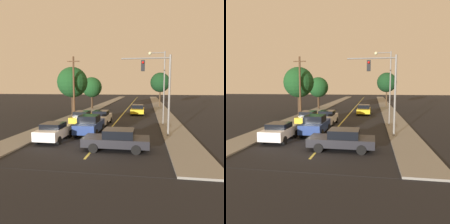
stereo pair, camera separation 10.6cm
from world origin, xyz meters
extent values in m
plane|color=black|center=(0.00, 0.00, 0.00)|extent=(200.00, 200.00, 0.00)
cube|color=black|center=(0.00, 36.00, 0.01)|extent=(10.08, 80.00, 0.01)
cube|color=#D1C14C|center=(0.00, 36.00, 0.01)|extent=(0.16, 76.00, 0.00)
cube|color=gray|center=(-6.29, 36.00, 0.06)|extent=(2.50, 80.00, 0.12)
cube|color=gray|center=(6.29, 36.00, 0.06)|extent=(2.50, 80.00, 0.12)
cube|color=navy|center=(-1.41, 4.66, 0.76)|extent=(1.85, 4.42, 0.76)
cube|color=black|center=(-1.41, 4.48, 1.45)|extent=(1.63, 1.99, 0.61)
cylinder|color=black|center=(-2.29, 6.03, 0.38)|extent=(0.22, 0.76, 0.76)
cylinder|color=black|center=(-0.53, 6.03, 0.38)|extent=(0.22, 0.76, 0.76)
cylinder|color=black|center=(-2.29, 3.29, 0.38)|extent=(0.22, 0.76, 0.76)
cylinder|color=black|center=(-0.53, 3.29, 0.38)|extent=(0.22, 0.76, 0.76)
cube|color=white|center=(-1.41, 9.77, 0.71)|extent=(1.78, 4.29, 0.75)
cube|color=black|center=(-1.41, 9.60, 1.35)|extent=(1.57, 1.93, 0.52)
cylinder|color=black|center=(-2.26, 11.10, 0.34)|extent=(0.22, 0.67, 0.67)
cylinder|color=black|center=(-0.57, 11.10, 0.34)|extent=(0.22, 0.67, 0.67)
cylinder|color=black|center=(-2.26, 8.44, 0.34)|extent=(0.22, 0.67, 0.67)
cylinder|color=black|center=(-0.57, 8.44, 0.34)|extent=(0.22, 0.67, 0.67)
cube|color=white|center=(-3.63, 2.03, 0.68)|extent=(1.78, 3.83, 0.72)
cube|color=black|center=(-3.63, 1.88, 1.24)|extent=(1.57, 1.72, 0.41)
cylinder|color=black|center=(-4.48, 3.22, 0.32)|extent=(0.22, 0.64, 0.64)
cylinder|color=black|center=(-2.78, 3.22, 0.32)|extent=(0.22, 0.64, 0.64)
cylinder|color=black|center=(-4.48, 0.85, 0.32)|extent=(0.22, 0.64, 0.64)
cylinder|color=black|center=(-2.78, 0.85, 0.32)|extent=(0.22, 0.64, 0.64)
cube|color=gold|center=(-3.63, 9.85, 0.67)|extent=(1.75, 4.62, 0.63)
cube|color=black|center=(-3.63, 9.66, 1.24)|extent=(1.54, 2.08, 0.51)
cylinder|color=black|center=(-4.46, 11.28, 0.36)|extent=(0.22, 0.71, 0.71)
cylinder|color=black|center=(-2.80, 11.28, 0.36)|extent=(0.22, 0.71, 0.71)
cylinder|color=black|center=(-4.46, 8.41, 0.36)|extent=(0.22, 0.71, 0.71)
cylinder|color=black|center=(-2.80, 8.41, 0.36)|extent=(0.22, 0.71, 0.71)
cube|color=gold|center=(2.27, 19.53, 0.61)|extent=(1.95, 4.43, 0.62)
cube|color=black|center=(2.27, 19.71, 1.19)|extent=(1.72, 1.99, 0.55)
cylinder|color=black|center=(3.20, 18.16, 0.31)|extent=(0.22, 0.61, 0.61)
cylinder|color=black|center=(1.34, 18.16, 0.31)|extent=(0.22, 0.61, 0.61)
cylinder|color=black|center=(3.20, 20.91, 0.31)|extent=(0.22, 0.61, 0.61)
cylinder|color=black|center=(1.34, 20.91, 0.31)|extent=(0.22, 0.61, 0.61)
cube|color=black|center=(1.58, 0.29, 0.59)|extent=(4.47, 1.93, 0.56)
cube|color=black|center=(1.76, 0.29, 1.14)|extent=(2.01, 1.70, 0.55)
cylinder|color=black|center=(0.19, -0.63, 0.31)|extent=(0.62, 0.22, 0.62)
cylinder|color=black|center=(0.19, 1.21, 0.31)|extent=(0.62, 0.22, 0.62)
cylinder|color=black|center=(2.97, -0.63, 0.31)|extent=(0.62, 0.22, 0.62)
cylinder|color=black|center=(2.97, 1.21, 0.31)|extent=(0.62, 0.22, 0.62)
cylinder|color=slate|center=(5.44, 4.65, 3.49)|extent=(0.18, 0.18, 6.75)
cylinder|color=slate|center=(3.43, 4.65, 6.62)|extent=(4.02, 0.12, 0.12)
cube|color=black|center=(3.23, 4.65, 6.01)|extent=(0.32, 0.28, 0.90)
sphere|color=red|center=(3.23, 4.47, 6.26)|extent=(0.20, 0.20, 0.20)
cylinder|color=slate|center=(5.39, 9.68, 4.02)|extent=(0.14, 0.14, 7.80)
cylinder|color=slate|center=(4.62, 9.68, 7.77)|extent=(1.54, 0.09, 0.09)
sphere|color=beige|center=(3.85, 9.68, 7.72)|extent=(0.36, 0.36, 0.36)
cylinder|color=#513823|center=(-5.64, 12.91, 4.08)|extent=(0.24, 0.24, 7.91)
cube|color=#513823|center=(-5.64, 12.91, 7.43)|extent=(1.60, 0.12, 0.12)
cylinder|color=#3D2B1C|center=(-6.63, 26.23, 1.47)|extent=(0.39, 0.39, 2.70)
sphere|color=#19471E|center=(-6.63, 26.23, 4.14)|extent=(3.77, 3.77, 3.77)
cylinder|color=#3D2B1C|center=(-6.56, 15.07, 1.76)|extent=(0.40, 0.40, 3.28)
sphere|color=#19471E|center=(-6.56, 15.07, 4.86)|extent=(4.18, 4.18, 4.18)
cylinder|color=#4C3823|center=(6.37, 32.64, 1.91)|extent=(0.28, 0.28, 3.57)
sphere|color=#143819|center=(6.37, 32.64, 5.11)|extent=(4.06, 4.06, 4.06)
camera|label=1|loc=(3.54, -14.07, 4.29)|focal=35.00mm
camera|label=2|loc=(3.65, -14.06, 4.29)|focal=35.00mm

